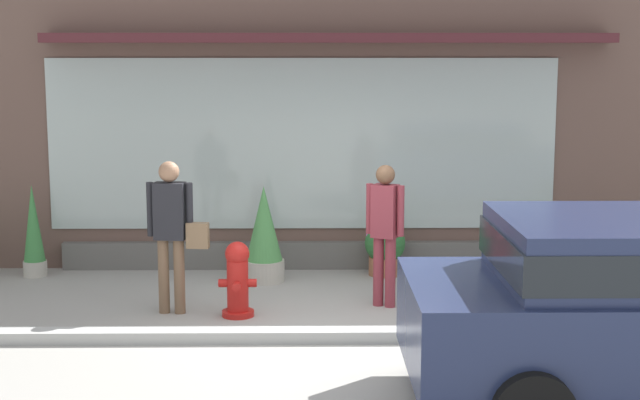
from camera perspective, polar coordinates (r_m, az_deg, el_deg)
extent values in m
plane|color=#9E9B93|center=(9.65, 0.91, -8.17)|extent=(60.00, 60.00, 0.00)
cube|color=#B2B2AD|center=(9.44, 0.95, -8.18)|extent=(14.00, 0.24, 0.12)
cube|color=brown|center=(12.43, 0.52, 6.89)|extent=(14.00, 0.36, 4.78)
cube|color=#ADBCB7|center=(12.27, -1.08, 3.40)|extent=(6.61, 0.03, 2.23)
cube|color=#4C1E23|center=(12.07, 0.56, 9.79)|extent=(7.21, 0.56, 0.12)
cube|color=#605E59|center=(12.49, 0.53, -3.34)|extent=(7.01, 0.20, 0.36)
cylinder|color=red|center=(10.34, -4.99, -6.85)|extent=(0.35, 0.35, 0.06)
cylinder|color=red|center=(10.26, -5.02, -5.19)|extent=(0.23, 0.23, 0.56)
sphere|color=red|center=(10.18, -5.04, -3.27)|extent=(0.27, 0.27, 0.27)
cylinder|color=red|center=(10.26, -5.89, -5.03)|extent=(0.10, 0.09, 0.09)
cylinder|color=red|center=(10.24, -4.14, -5.04)|extent=(0.10, 0.09, 0.09)
cylinder|color=red|center=(10.10, -5.08, -5.25)|extent=(0.09, 0.10, 0.09)
cylinder|color=brown|center=(10.43, -8.53, -4.60)|extent=(0.12, 0.12, 0.83)
cylinder|color=brown|center=(10.47, -9.46, -4.57)|extent=(0.12, 0.12, 0.83)
cube|color=#232328|center=(10.30, -9.09, -0.66)|extent=(0.35, 0.24, 0.62)
sphere|color=#A37556|center=(10.24, -9.15, 1.71)|extent=(0.22, 0.22, 0.22)
cylinder|color=#232328|center=(10.25, -7.93, -0.60)|extent=(0.08, 0.08, 0.59)
cylinder|color=#232328|center=(10.36, -10.25, -0.55)|extent=(0.08, 0.08, 0.59)
cube|color=#846647|center=(10.26, -7.43, -2.15)|extent=(0.25, 0.13, 0.28)
cylinder|color=#8E333D|center=(10.59, 4.28, -4.41)|extent=(0.12, 0.12, 0.79)
cylinder|color=#8E333D|center=(10.65, 3.57, -4.33)|extent=(0.12, 0.12, 0.79)
cube|color=#8E333D|center=(10.48, 3.97, -0.68)|extent=(0.33, 0.30, 0.59)
sphere|color=brown|center=(10.42, 3.99, 1.55)|extent=(0.21, 0.21, 0.21)
cylinder|color=#8E333D|center=(10.41, 4.91, -0.67)|extent=(0.08, 0.08, 0.56)
cylinder|color=#8E333D|center=(10.55, 3.03, -0.52)|extent=(0.08, 0.08, 0.56)
cylinder|color=black|center=(8.73, 9.92, -8.07)|extent=(0.61, 0.18, 0.61)
cylinder|color=#9E6042|center=(12.16, 3.95, -4.00)|extent=(0.42, 0.42, 0.24)
sphere|color=#2D6B33|center=(12.09, 3.97, -2.61)|extent=(0.52, 0.52, 0.52)
sphere|color=#B266B7|center=(12.07, 3.16, -2.19)|extent=(0.15, 0.15, 0.15)
cylinder|color=#B7B2A3|center=(12.60, -16.88, -3.99)|extent=(0.30, 0.30, 0.20)
cone|color=#3D8442|center=(12.48, -17.01, -1.33)|extent=(0.27, 0.27, 0.99)
cylinder|color=#B7B2A3|center=(11.82, -3.39, -4.29)|extent=(0.51, 0.51, 0.27)
cone|color=#4C934C|center=(11.70, -3.42, -1.42)|extent=(0.45, 0.45, 0.93)
cylinder|color=#B7B2A3|center=(12.30, 15.71, -4.29)|extent=(0.37, 0.37, 0.18)
sphere|color=#4C934C|center=(12.25, 15.76, -3.19)|extent=(0.43, 0.43, 0.43)
sphere|color=white|center=(12.33, 15.70, -2.82)|extent=(0.09, 0.09, 0.09)
sphere|color=#E5C64C|center=(12.25, 16.16, -2.60)|extent=(0.12, 0.12, 0.12)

